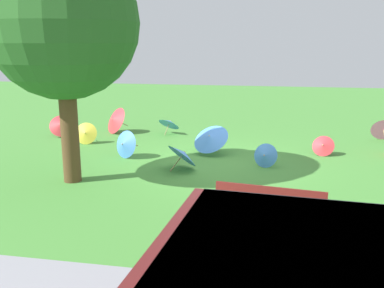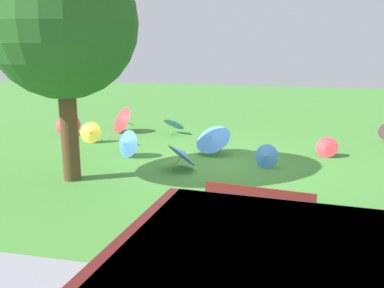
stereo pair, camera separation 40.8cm
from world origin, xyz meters
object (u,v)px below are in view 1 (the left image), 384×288
(parasol_blue_0, at_px, (265,155))
(parasol_blue_4, at_px, (170,123))
(parasol_blue_1, at_px, (210,138))
(parasol_red_2, at_px, (323,146))
(parasol_red_5, at_px, (62,125))
(park_bench, at_px, (270,212))
(parasol_blue_3, at_px, (183,154))
(shade_tree, at_px, (63,24))
(parasol_pink_0, at_px, (383,129))
(parasol_blue_2, at_px, (124,144))
(parasol_yellow_3, at_px, (86,133))
(parasol_red_1, at_px, (114,120))

(parasol_blue_0, relative_size, parasol_blue_4, 0.71)
(parasol_blue_1, distance_m, parasol_red_2, 2.99)
(parasol_blue_0, bearing_deg, parasol_red_5, -19.65)
(park_bench, relative_size, parasol_red_5, 1.73)
(parasol_blue_0, distance_m, parasol_blue_3, 1.96)
(shade_tree, distance_m, parasol_pink_0, 9.77)
(parasol_blue_1, distance_m, parasol_blue_3, 1.56)
(parasol_blue_0, height_order, parasol_blue_4, parasol_blue_4)
(park_bench, bearing_deg, shade_tree, -27.27)
(parasol_blue_1, height_order, parasol_pink_0, parasol_blue_1)
(parasol_blue_2, distance_m, parasol_red_5, 3.49)
(parasol_pink_0, height_order, parasol_yellow_3, parasol_pink_0)
(shade_tree, xyz_separation_m, parasol_blue_3, (-2.17, -1.28, -2.90))
(parasol_blue_2, relative_size, parasol_blue_3, 0.76)
(parasol_red_1, relative_size, parasol_blue_4, 1.17)
(parasol_blue_2, height_order, parasol_red_1, parasol_red_1)
(parasol_red_2, bearing_deg, parasol_red_1, -15.04)
(parasol_blue_3, xyz_separation_m, parasol_yellow_3, (3.36, -2.05, -0.05))
(parasol_blue_3, relative_size, parasol_pink_0, 1.35)
(shade_tree, bearing_deg, park_bench, 152.73)
(parasol_red_1, bearing_deg, parasol_blue_1, 148.08)
(park_bench, xyz_separation_m, parasol_blue_0, (0.15, -3.99, -0.17))
(park_bench, height_order, parasol_blue_1, park_bench)
(parasol_yellow_3, relative_size, parasol_red_5, 0.72)
(parasol_blue_0, xyz_separation_m, parasol_red_2, (-1.49, -1.41, -0.02))
(parasol_red_2, bearing_deg, parasol_pink_0, -131.56)
(parasol_red_1, relative_size, parasol_yellow_3, 1.54)
(parasol_blue_1, xyz_separation_m, parasol_red_2, (-2.95, -0.45, -0.19))
(shade_tree, height_order, parasol_red_2, shade_tree)
(parasol_blue_0, bearing_deg, parasol_red_1, -32.32)
(parasol_blue_1, relative_size, parasol_red_5, 1.28)
(parasol_blue_3, distance_m, parasol_pink_0, 6.82)
(parasol_blue_3, bearing_deg, parasol_yellow_3, -31.32)
(parasol_blue_1, height_order, parasol_blue_4, parasol_blue_1)
(parasol_red_5, bearing_deg, parasol_red_2, 173.68)
(shade_tree, bearing_deg, parasol_blue_2, -103.01)
(parasol_blue_2, height_order, parasol_pink_0, parasol_blue_2)
(parasol_blue_2, bearing_deg, parasol_red_2, -166.55)
(parasol_blue_3, bearing_deg, park_bench, 120.54)
(parasol_red_5, bearing_deg, parasol_blue_2, 143.32)
(shade_tree, bearing_deg, parasol_blue_4, -99.93)
(parasol_blue_3, distance_m, parasol_blue_4, 4.10)
(parasol_blue_3, relative_size, parasol_red_2, 1.59)
(parasol_red_1, xyz_separation_m, parasol_yellow_3, (0.27, 1.64, -0.12))
(park_bench, bearing_deg, parasol_blue_3, -59.46)
(parasol_blue_2, xyz_separation_m, parasol_yellow_3, (1.65, -1.31, -0.04))
(parasol_blue_2, height_order, parasol_yellow_3, parasol_blue_2)
(parasol_blue_2, bearing_deg, parasol_yellow_3, -38.35)
(parasol_red_5, relative_size, parasol_blue_4, 1.05)
(parasol_blue_0, xyz_separation_m, parasol_red_5, (6.39, -2.28, 0.10))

